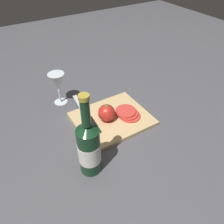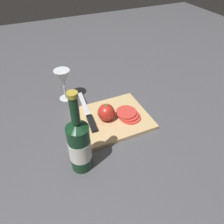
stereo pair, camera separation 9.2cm
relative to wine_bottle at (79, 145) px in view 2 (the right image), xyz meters
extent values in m
plane|color=#4C4C51|center=(-0.29, -0.19, -0.11)|extent=(3.00, 3.00, 0.00)
cube|color=tan|center=(-0.19, -0.17, -0.10)|extent=(0.31, 0.26, 0.02)
cylinder|color=#14381E|center=(0.00, 0.00, -0.01)|extent=(0.07, 0.07, 0.18)
cone|color=#14381E|center=(0.00, 0.00, 0.09)|extent=(0.07, 0.07, 0.02)
cylinder|color=#14381E|center=(0.00, 0.00, 0.15)|extent=(0.03, 0.03, 0.09)
cylinder|color=#B29933|center=(0.00, 0.00, 0.20)|extent=(0.03, 0.03, 0.01)
cylinder|color=white|center=(0.00, 0.00, -0.02)|extent=(0.07, 0.07, 0.08)
cylinder|color=silver|center=(-0.05, -0.42, -0.10)|extent=(0.06, 0.06, 0.00)
cylinder|color=silver|center=(-0.05, -0.42, -0.07)|extent=(0.01, 0.01, 0.07)
cone|color=silver|center=(-0.05, -0.42, 0.01)|extent=(0.07, 0.07, 0.08)
cone|color=#DBCC84|center=(-0.05, -0.42, -0.02)|extent=(0.03, 0.03, 0.03)
sphere|color=red|center=(-0.17, -0.17, -0.05)|extent=(0.07, 0.07, 0.07)
cylinder|color=#47702D|center=(-0.17, -0.17, -0.02)|extent=(0.01, 0.01, 0.01)
cube|color=silver|center=(-0.11, -0.31, -0.09)|extent=(0.04, 0.19, 0.00)
cube|color=silver|center=(-0.10, -0.22, -0.08)|extent=(0.02, 0.01, 0.01)
cube|color=black|center=(-0.10, -0.17, -0.08)|extent=(0.03, 0.10, 0.01)
cylinder|color=#D63D33|center=(-0.26, -0.14, -0.09)|extent=(0.09, 0.09, 0.01)
cylinder|color=#D63D33|center=(-0.26, -0.15, -0.08)|extent=(0.09, 0.09, 0.01)
cylinder|color=#D63D33|center=(-0.25, -0.16, -0.07)|extent=(0.09, 0.09, 0.01)
camera|label=1|loc=(0.18, 0.43, 0.53)|focal=35.00mm
camera|label=2|loc=(0.10, 0.47, 0.53)|focal=35.00mm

